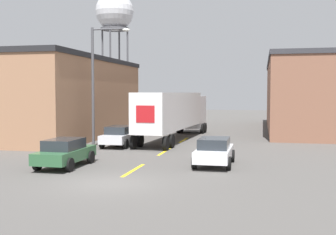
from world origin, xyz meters
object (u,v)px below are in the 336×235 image
object	(u,v)px
semi_truck	(175,111)
water_tower	(115,13)
parked_car_right_near	(214,151)
parked_car_left_near	(65,152)
parked_car_left_far	(120,136)
street_lamp	(97,77)

from	to	relation	value
semi_truck	water_tower	world-z (taller)	water_tower
water_tower	parked_car_right_near	bearing A→B (deg)	-63.53
parked_car_left_near	water_tower	distance (m)	47.19
parked_car_left_far	parked_car_right_near	bearing A→B (deg)	-40.69
water_tower	street_lamp	bearing A→B (deg)	-72.24
semi_truck	water_tower	size ratio (longest dim) A/B	0.78
semi_truck	street_lamp	xyz separation A→B (m)	(-4.70, -5.40, 2.64)
parked_car_right_near	parked_car_left_far	size ratio (longest dim) A/B	1.00
parked_car_left_near	parked_car_right_near	bearing A→B (deg)	15.85
parked_car_left_near	water_tower	size ratio (longest dim) A/B	0.21
semi_truck	water_tower	xyz separation A→B (m)	(-15.62, 28.69, 13.94)
parked_car_left_near	street_lamp	xyz separation A→B (m)	(-1.69, 8.65, 4.22)
parked_car_left_near	water_tower	bearing A→B (deg)	106.44
semi_truck	parked_car_right_near	size ratio (longest dim) A/B	3.64
parked_car_left_far	parked_car_left_near	bearing A→B (deg)	-90.00
semi_truck	parked_car_right_near	bearing A→B (deg)	-65.34
water_tower	parked_car_left_far	bearing A→B (deg)	-69.68
parked_car_right_near	street_lamp	world-z (taller)	street_lamp
semi_truck	parked_car_left_near	distance (m)	14.45
semi_truck	parked_car_left_near	size ratio (longest dim) A/B	3.64
parked_car_left_near	parked_car_right_near	world-z (taller)	same
parked_car_left_near	street_lamp	bearing A→B (deg)	101.08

